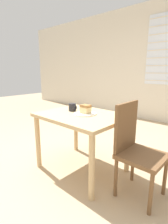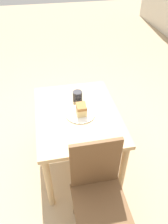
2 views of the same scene
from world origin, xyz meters
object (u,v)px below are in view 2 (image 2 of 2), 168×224
Objects in this scene: dining_table_near at (77,121)px; coffee_mug at (78,96)px; chair_near_window at (98,191)px; plate at (80,114)px; cake_slice at (81,109)px.

dining_table_near is 9.75× the size of coffee_mug.
chair_near_window is 3.42× the size of plate.
cake_slice is 1.12× the size of coffee_mug.
chair_near_window is 0.71m from plate.
coffee_mug is (-0.23, 0.01, -0.01)m from cake_slice.
plate is (0.03, 0.03, 0.11)m from dining_table_near.
cake_slice is at bearing 68.55° from plate.
dining_table_near is 1.07× the size of chair_near_window.
plate is at bearing -111.45° from cake_slice.
chair_near_window is 0.72m from cake_slice.
chair_near_window reaches higher than plate.
cake_slice is 0.23m from coffee_mug.
cake_slice is (0.00, 0.01, 0.06)m from plate.
dining_table_near is 8.73× the size of cake_slice.
chair_near_window is at bearing 1.19° from plate.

